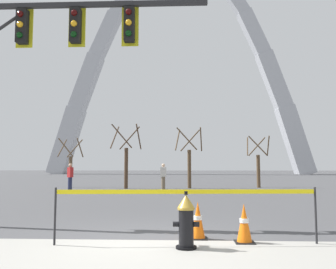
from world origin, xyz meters
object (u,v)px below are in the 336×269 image
object	(u,v)px
traffic_cone_mid_sidewalk	(198,221)
pedestrian_walking_left	(70,178)
traffic_cone_by_hydrant	(244,224)
monument_arch	(179,72)
pedestrian_standing_center	(163,177)
fire_hydrant	(186,222)
traffic_signal_gantry	(5,51)

from	to	relation	value
traffic_cone_mid_sidewalk	pedestrian_walking_left	distance (m)	13.64
traffic_cone_by_hydrant	pedestrian_walking_left	bearing A→B (deg)	120.60
monument_arch	pedestrian_standing_center	world-z (taller)	monument_arch
fire_hydrant	traffic_cone_by_hydrant	distance (m)	1.21
traffic_cone_mid_sidewalk	traffic_signal_gantry	distance (m)	6.53
traffic_signal_gantry	pedestrian_walking_left	xyz separation A→B (m)	(-1.58, 10.41, -3.59)
monument_arch	pedestrian_standing_center	distance (m)	50.10
fire_hydrant	traffic_cone_by_hydrant	xyz separation A→B (m)	(1.09, 0.51, -0.11)
traffic_cone_by_hydrant	monument_arch	xyz separation A→B (m)	(-1.89, 59.96, 19.15)
traffic_cone_mid_sidewalk	monument_arch	distance (m)	62.64
fire_hydrant	pedestrian_standing_center	bearing A→B (deg)	94.87
traffic_cone_mid_sidewalk	fire_hydrant	bearing A→B (deg)	-105.88
pedestrian_walking_left	monument_arch	bearing A→B (deg)	83.52
traffic_cone_mid_sidewalk	monument_arch	size ratio (longest dim) A/B	0.01
traffic_signal_gantry	pedestrian_standing_center	size ratio (longest dim) A/B	4.92
fire_hydrant	traffic_cone_mid_sidewalk	world-z (taller)	fire_hydrant
fire_hydrant	traffic_cone_by_hydrant	world-z (taller)	fire_hydrant
fire_hydrant	traffic_signal_gantry	distance (m)	6.55
traffic_signal_gantry	pedestrian_walking_left	size ratio (longest dim) A/B	4.92
traffic_signal_gantry	monument_arch	distance (m)	60.09
traffic_signal_gantry	monument_arch	xyz separation A→B (m)	(3.84, 58.03, 15.10)
pedestrian_standing_center	traffic_cone_by_hydrant	bearing A→B (deg)	-80.39
traffic_cone_by_hydrant	monument_arch	distance (m)	62.97
fire_hydrant	traffic_cone_mid_sidewalk	size ratio (longest dim) A/B	1.36
pedestrian_walking_left	pedestrian_standing_center	distance (m)	5.14
fire_hydrant	monument_arch	xyz separation A→B (m)	(-0.80, 60.47, 19.04)
traffic_cone_by_hydrant	traffic_cone_mid_sidewalk	distance (m)	0.91
fire_hydrant	traffic_cone_by_hydrant	bearing A→B (deg)	25.09
monument_arch	pedestrian_walking_left	xyz separation A→B (m)	(-5.41, -47.62, -18.69)
traffic_cone_by_hydrant	traffic_cone_mid_sidewalk	xyz separation A→B (m)	(-0.85, 0.33, 0.00)
traffic_signal_gantry	pedestrian_standing_center	world-z (taller)	traffic_signal_gantry
traffic_cone_by_hydrant	pedestrian_walking_left	xyz separation A→B (m)	(-7.30, 12.34, 0.46)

